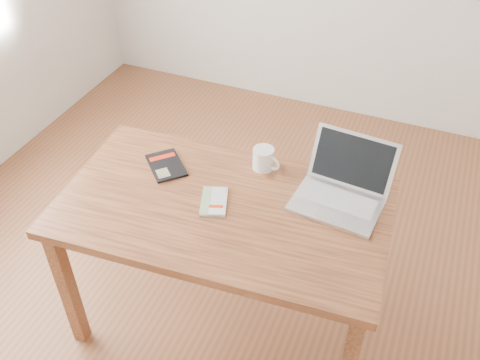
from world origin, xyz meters
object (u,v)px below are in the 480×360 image
at_px(desk, 223,221).
at_px(laptop, 342,189).
at_px(white_guidebook, 214,201).
at_px(coffee_mug, 264,159).
at_px(black_guidebook, 166,165).

relative_size(desk, laptop, 3.68).
distance_m(white_guidebook, coffee_mug, 0.31).
height_order(desk, laptop, laptop).
xyz_separation_m(desk, black_guidebook, (-0.33, 0.13, 0.09)).
xyz_separation_m(laptop, coffee_mug, (-0.36, 0.06, 0.00)).
xyz_separation_m(black_guidebook, coffee_mug, (0.40, 0.15, 0.05)).
relative_size(desk, white_guidebook, 7.15).
height_order(desk, white_guidebook, white_guidebook).
bearing_deg(laptop, desk, -147.30).
bearing_deg(black_guidebook, coffee_mug, -24.62).
relative_size(desk, coffee_mug, 10.58).
bearing_deg(coffee_mug, laptop, 8.24).
bearing_deg(desk, laptop, 23.25).
height_order(white_guidebook, laptop, laptop).
bearing_deg(white_guidebook, black_guidebook, 135.93).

